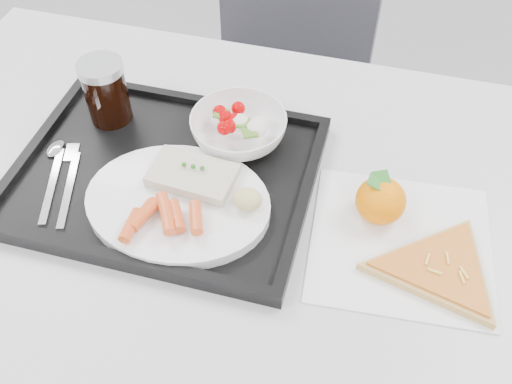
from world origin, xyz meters
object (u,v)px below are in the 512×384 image
table (233,232)px  tray (165,175)px  salad_bowl (239,129)px  cola_glass (106,90)px  dinner_plate (178,203)px  tangerine (381,200)px  chair (285,58)px  pizza_slice (439,269)px

table → tray: tray is taller
salad_bowl → cola_glass: cola_glass is taller
tray → table: bearing=-12.4°
dinner_plate → salad_bowl: bearing=73.8°
dinner_plate → salad_bowl: (0.05, 0.16, 0.01)m
dinner_plate → cola_glass: bearing=138.4°
salad_bowl → tangerine: 0.25m
table → cola_glass: cola_glass is taller
cola_glass → tangerine: cola_glass is taller
chair → pizza_slice: chair is taller
salad_bowl → pizza_slice: (0.33, -0.16, -0.03)m
tray → pizza_slice: bearing=-9.0°
cola_glass → pizza_slice: 0.57m
dinner_plate → tangerine: 0.29m
table → dinner_plate: size_ratio=4.44×
table → chair: (-0.06, 0.66, -0.15)m
table → pizza_slice: 0.32m
table → tangerine: bearing=9.7°
table → salad_bowl: bearing=100.7°
salad_bowl → cola_glass: 0.22m
dinner_plate → salad_bowl: 0.16m
chair → dinner_plate: chair is taller
tray → cola_glass: bearing=143.8°
tray → cola_glass: size_ratio=4.17×
tray → tangerine: bearing=2.0°
tray → salad_bowl: bearing=47.6°
table → cola_glass: 0.31m
dinner_plate → table: bearing=26.5°
chair → cola_glass: chair is taller
salad_bowl → tangerine: tangerine is taller
chair → table: bearing=-84.5°
chair → pizza_slice: 0.83m
table → dinner_plate: 0.12m
chair → dinner_plate: (-0.01, -0.70, 0.24)m
chair → pizza_slice: (0.37, -0.71, 0.22)m
table → dinner_plate: bearing=-153.5°
dinner_plate → tangerine: (0.28, 0.07, 0.01)m
table → cola_glass: size_ratio=11.11×
pizza_slice → cola_glass: bearing=163.5°
table → chair: chair is taller
dinner_plate → salad_bowl: salad_bowl is taller
tangerine → dinner_plate: bearing=-165.9°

